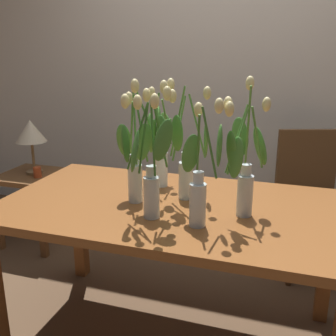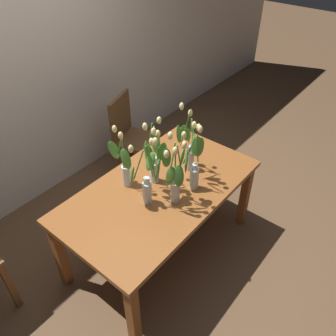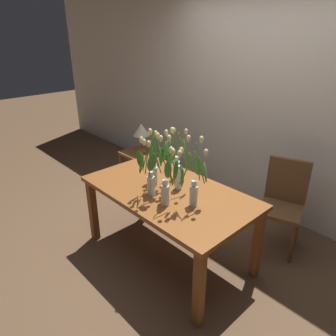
{
  "view_description": "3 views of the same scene",
  "coord_description": "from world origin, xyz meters",
  "px_view_note": "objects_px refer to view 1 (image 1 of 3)",
  "views": [
    {
      "loc": [
        0.51,
        -1.65,
        1.43
      ],
      "look_at": [
        -0.02,
        0.01,
        0.91
      ],
      "focal_mm": 42.32,
      "sensor_mm": 36.0,
      "label": 1
    },
    {
      "loc": [
        -1.49,
        -1.3,
        2.52
      ],
      "look_at": [
        0.07,
        -0.03,
        0.91
      ],
      "focal_mm": 36.76,
      "sensor_mm": 36.0,
      "label": 2
    },
    {
      "loc": [
        1.83,
        -1.72,
        2.1
      ],
      "look_at": [
        0.06,
        -0.06,
        1.0
      ],
      "focal_mm": 33.27,
      "sensor_mm": 36.0,
      "label": 3
    }
  ],
  "objects_px": {
    "side_table": "(33,189)",
    "tulip_vase_3": "(200,183)",
    "dining_table": "(172,221)",
    "tulip_vase_1": "(185,157)",
    "table_lamp": "(31,133)",
    "tulip_vase_0": "(140,155)",
    "dining_chair": "(309,193)",
    "tulip_vase_4": "(244,166)",
    "pillar_candle": "(37,172)",
    "tulip_vase_5": "(149,165)",
    "tulip_vase_2": "(160,153)"
  },
  "relations": [
    {
      "from": "pillar_candle",
      "to": "dining_chair",
      "type": "bearing_deg",
      "value": 9.86
    },
    {
      "from": "dining_table",
      "to": "side_table",
      "type": "relative_size",
      "value": 2.91
    },
    {
      "from": "side_table",
      "to": "pillar_candle",
      "type": "relative_size",
      "value": 7.33
    },
    {
      "from": "tulip_vase_0",
      "to": "tulip_vase_4",
      "type": "bearing_deg",
      "value": -2.49
    },
    {
      "from": "tulip_vase_1",
      "to": "dining_chair",
      "type": "xyz_separation_m",
      "value": [
        0.61,
        0.89,
        -0.42
      ]
    },
    {
      "from": "tulip_vase_1",
      "to": "tulip_vase_3",
      "type": "bearing_deg",
      "value": -62.06
    },
    {
      "from": "tulip_vase_1",
      "to": "tulip_vase_5",
      "type": "xyz_separation_m",
      "value": [
        -0.08,
        -0.26,
        0.02
      ]
    },
    {
      "from": "tulip_vase_1",
      "to": "pillar_candle",
      "type": "relative_size",
      "value": 7.56
    },
    {
      "from": "dining_table",
      "to": "tulip_vase_1",
      "type": "height_order",
      "value": "tulip_vase_1"
    },
    {
      "from": "tulip_vase_3",
      "to": "table_lamp",
      "type": "distance_m",
      "value": 1.72
    },
    {
      "from": "tulip_vase_2",
      "to": "tulip_vase_3",
      "type": "relative_size",
      "value": 1.0
    },
    {
      "from": "side_table",
      "to": "tulip_vase_1",
      "type": "bearing_deg",
      "value": -24.89
    },
    {
      "from": "dining_chair",
      "to": "table_lamp",
      "type": "xyz_separation_m",
      "value": [
        -1.94,
        -0.24,
        0.33
      ]
    },
    {
      "from": "tulip_vase_5",
      "to": "table_lamp",
      "type": "distance_m",
      "value": 1.55
    },
    {
      "from": "side_table",
      "to": "dining_chair",
      "type": "bearing_deg",
      "value": 7.67
    },
    {
      "from": "tulip_vase_2",
      "to": "tulip_vase_5",
      "type": "distance_m",
      "value": 0.43
    },
    {
      "from": "dining_table",
      "to": "pillar_candle",
      "type": "xyz_separation_m",
      "value": [
        -1.21,
        0.64,
        -0.06
      ]
    },
    {
      "from": "dining_chair",
      "to": "table_lamp",
      "type": "distance_m",
      "value": 1.98
    },
    {
      "from": "tulip_vase_3",
      "to": "tulip_vase_4",
      "type": "bearing_deg",
      "value": 42.54
    },
    {
      "from": "tulip_vase_2",
      "to": "pillar_candle",
      "type": "relative_size",
      "value": 6.89
    },
    {
      "from": "tulip_vase_4",
      "to": "table_lamp",
      "type": "xyz_separation_m",
      "value": [
        -1.62,
        0.76,
        -0.11
      ]
    },
    {
      "from": "dining_table",
      "to": "tulip_vase_1",
      "type": "relative_size",
      "value": 2.82
    },
    {
      "from": "tulip_vase_1",
      "to": "tulip_vase_4",
      "type": "bearing_deg",
      "value": -22.05
    },
    {
      "from": "tulip_vase_5",
      "to": "table_lamp",
      "type": "height_order",
      "value": "tulip_vase_5"
    },
    {
      "from": "tulip_vase_0",
      "to": "tulip_vase_2",
      "type": "distance_m",
      "value": 0.26
    },
    {
      "from": "side_table",
      "to": "table_lamp",
      "type": "bearing_deg",
      "value": 59.34
    },
    {
      "from": "tulip_vase_4",
      "to": "tulip_vase_5",
      "type": "relative_size",
      "value": 1.07
    },
    {
      "from": "tulip_vase_5",
      "to": "dining_table",
      "type": "bearing_deg",
      "value": 77.06
    },
    {
      "from": "tulip_vase_0",
      "to": "tulip_vase_4",
      "type": "distance_m",
      "value": 0.48
    },
    {
      "from": "tulip_vase_4",
      "to": "table_lamp",
      "type": "relative_size",
      "value": 1.47
    },
    {
      "from": "pillar_candle",
      "to": "tulip_vase_4",
      "type": "bearing_deg",
      "value": -23.87
    },
    {
      "from": "dining_table",
      "to": "tulip_vase_0",
      "type": "xyz_separation_m",
      "value": [
        -0.15,
        -0.02,
        0.32
      ]
    },
    {
      "from": "dining_table",
      "to": "tulip_vase_2",
      "type": "distance_m",
      "value": 0.38
    },
    {
      "from": "tulip_vase_4",
      "to": "pillar_candle",
      "type": "distance_m",
      "value": 1.72
    },
    {
      "from": "tulip_vase_1",
      "to": "dining_chair",
      "type": "distance_m",
      "value": 1.16
    },
    {
      "from": "dining_table",
      "to": "tulip_vase_2",
      "type": "xyz_separation_m",
      "value": [
        -0.13,
        0.23,
        0.27
      ]
    },
    {
      "from": "tulip_vase_4",
      "to": "dining_chair",
      "type": "relative_size",
      "value": 0.63
    },
    {
      "from": "dining_table",
      "to": "tulip_vase_0",
      "type": "relative_size",
      "value": 2.79
    },
    {
      "from": "dining_chair",
      "to": "side_table",
      "type": "height_order",
      "value": "dining_chair"
    },
    {
      "from": "dining_table",
      "to": "pillar_candle",
      "type": "bearing_deg",
      "value": 152.06
    },
    {
      "from": "tulip_vase_0",
      "to": "tulip_vase_1",
      "type": "xyz_separation_m",
      "value": [
        0.19,
        0.1,
        -0.02
      ]
    },
    {
      "from": "tulip_vase_3",
      "to": "tulip_vase_5",
      "type": "relative_size",
      "value": 0.95
    },
    {
      "from": "table_lamp",
      "to": "tulip_vase_5",
      "type": "bearing_deg",
      "value": -35.79
    },
    {
      "from": "tulip_vase_3",
      "to": "tulip_vase_5",
      "type": "height_order",
      "value": "tulip_vase_5"
    },
    {
      "from": "side_table",
      "to": "tulip_vase_3",
      "type": "bearing_deg",
      "value": -30.74
    },
    {
      "from": "tulip_vase_3",
      "to": "dining_chair",
      "type": "xyz_separation_m",
      "value": [
        0.47,
        1.14,
        -0.39
      ]
    },
    {
      "from": "dining_chair",
      "to": "tulip_vase_2",
      "type": "bearing_deg",
      "value": -136.85
    },
    {
      "from": "dining_table",
      "to": "tulip_vase_0",
      "type": "bearing_deg",
      "value": -173.11
    },
    {
      "from": "tulip_vase_0",
      "to": "tulip_vase_3",
      "type": "relative_size",
      "value": 1.11
    },
    {
      "from": "tulip_vase_5",
      "to": "pillar_candle",
      "type": "distance_m",
      "value": 1.48
    }
  ]
}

